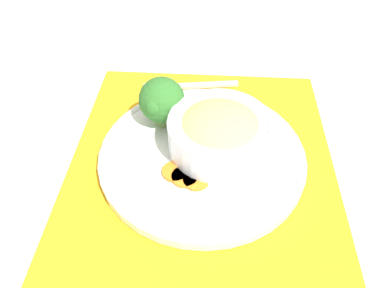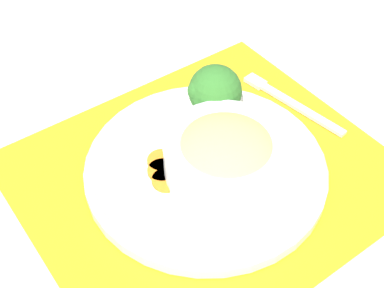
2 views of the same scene
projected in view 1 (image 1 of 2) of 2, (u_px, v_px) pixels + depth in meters
name	position (u px, v px, depth m)	size (l,w,h in m)	color
ground_plane	(202.00, 161.00, 0.59)	(4.00, 4.00, 0.00)	beige
placemat	(202.00, 160.00, 0.59)	(0.50, 0.45, 0.00)	orange
plate	(202.00, 154.00, 0.58)	(0.32, 0.32, 0.02)	white
bowl	(219.00, 132.00, 0.56)	(0.16, 0.16, 0.07)	silver
broccoli_floret	(162.00, 100.00, 0.60)	(0.07, 0.07, 0.08)	#759E51
carrot_slice_near	(175.00, 172.00, 0.55)	(0.04, 0.04, 0.01)	orange
carrot_slice_middle	(185.00, 177.00, 0.54)	(0.04, 0.04, 0.01)	orange
carrot_slice_far	(196.00, 180.00, 0.54)	(0.04, 0.04, 0.01)	orange
fork	(181.00, 86.00, 0.72)	(0.03, 0.18, 0.01)	silver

